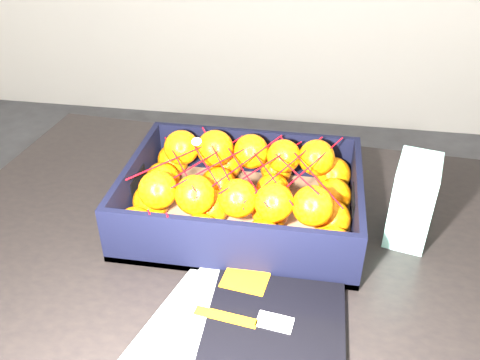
% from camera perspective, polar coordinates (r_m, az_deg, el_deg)
% --- Properties ---
extents(ground, '(3.50, 3.50, 0.00)m').
position_cam_1_polar(ground, '(1.73, -5.67, -19.10)').
color(ground, '#313133').
rests_on(ground, ground).
extents(table, '(1.26, 0.89, 0.75)m').
position_cam_1_polar(table, '(1.04, 0.39, -10.19)').
color(table, black).
rests_on(table, ground).
extents(magazine_stack, '(0.34, 0.33, 0.02)m').
position_cam_1_polar(magazine_stack, '(0.78, -0.32, -17.97)').
color(magazine_stack, silver).
rests_on(magazine_stack, table).
extents(produce_crate, '(0.45, 0.34, 0.11)m').
position_cam_1_polar(produce_crate, '(0.99, 0.28, -2.78)').
color(produce_crate, brown).
rests_on(produce_crate, table).
extents(clementine_heap, '(0.43, 0.32, 0.13)m').
position_cam_1_polar(clementine_heap, '(0.97, 0.28, -1.09)').
color(clementine_heap, orange).
rests_on(clementine_heap, produce_crate).
extents(mesh_net, '(0.37, 0.30, 0.11)m').
position_cam_1_polar(mesh_net, '(0.94, -0.20, 1.45)').
color(mesh_net, red).
rests_on(mesh_net, clementine_heap).
extents(retail_carton, '(0.09, 0.12, 0.16)m').
position_cam_1_polar(retail_carton, '(0.97, 18.96, -2.21)').
color(retail_carton, white).
rests_on(retail_carton, table).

